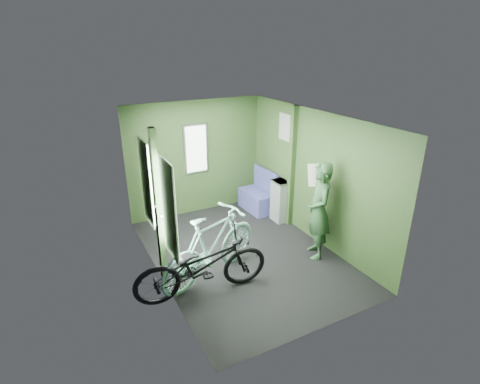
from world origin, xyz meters
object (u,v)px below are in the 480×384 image
object	(u,v)px
bicycle_mint	(213,278)
bench_seat	(258,198)
passenger	(319,211)
bicycle_black	(204,295)
waste_box	(280,201)

from	to	relation	value
bicycle_mint	bench_seat	bearing A→B (deg)	-66.59
passenger	bicycle_black	bearing A→B (deg)	-62.77
bicycle_black	waste_box	distance (m)	2.74
waste_box	bench_seat	world-z (taller)	bench_seat
waste_box	bench_seat	distance (m)	0.68
bicycle_black	waste_box	world-z (taller)	waste_box
bench_seat	bicycle_black	bearing A→B (deg)	-137.58
bicycle_mint	passenger	xyz separation A→B (m)	(1.80, -0.19, 0.81)
passenger	bench_seat	xyz separation A→B (m)	(0.07, 2.02, -0.55)
waste_box	bench_seat	bearing A→B (deg)	100.13
bicycle_black	bench_seat	bearing A→B (deg)	-39.87
bicycle_black	waste_box	xyz separation A→B (m)	(2.26, 1.49, 0.42)
passenger	waste_box	world-z (taller)	passenger
bicycle_mint	waste_box	world-z (taller)	waste_box
bicycle_black	bench_seat	xyz separation A→B (m)	(2.15, 2.14, 0.26)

